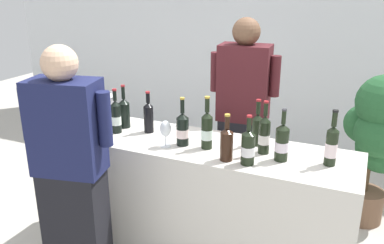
{
  "coord_description": "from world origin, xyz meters",
  "views": [
    {
      "loc": [
        1.04,
        -2.38,
        2.0
      ],
      "look_at": [
        -0.02,
        0.0,
        1.09
      ],
      "focal_mm": 38.14,
      "sensor_mm": 36.0,
      "label": 1
    }
  ],
  "objects_px": {
    "wine_bottle_0": "(248,147)",
    "ice_bucket": "(104,107)",
    "wine_bottle_6": "(149,116)",
    "wine_bottle_9": "(264,134)",
    "wine_bottle_2": "(207,130)",
    "wine_bottle_7": "(331,145)",
    "wine_bottle_3": "(90,117)",
    "wine_bottle_11": "(183,129)",
    "wine_bottle_8": "(227,143)",
    "wine_glass": "(166,130)",
    "wine_bottle_1": "(257,128)",
    "wine_bottle_10": "(116,116)",
    "wine_bottle_4": "(124,112)",
    "person_server": "(242,127)",
    "person_guest": "(72,183)",
    "potted_shrub": "(379,136)",
    "wine_bottle_5": "(282,142)"
  },
  "relations": [
    {
      "from": "potted_shrub",
      "to": "wine_bottle_10",
      "type": "bearing_deg",
      "value": -147.99
    },
    {
      "from": "wine_bottle_0",
      "to": "wine_bottle_8",
      "type": "distance_m",
      "value": 0.14
    },
    {
      "from": "wine_bottle_1",
      "to": "wine_bottle_6",
      "type": "distance_m",
      "value": 0.79
    },
    {
      "from": "person_guest",
      "to": "wine_bottle_11",
      "type": "bearing_deg",
      "value": 49.26
    },
    {
      "from": "wine_bottle_2",
      "to": "wine_bottle_11",
      "type": "relative_size",
      "value": 1.07
    },
    {
      "from": "wine_bottle_5",
      "to": "wine_bottle_11",
      "type": "distance_m",
      "value": 0.66
    },
    {
      "from": "wine_bottle_5",
      "to": "wine_bottle_3",
      "type": "bearing_deg",
      "value": -176.9
    },
    {
      "from": "wine_bottle_10",
      "to": "wine_glass",
      "type": "relative_size",
      "value": 1.8
    },
    {
      "from": "wine_bottle_1",
      "to": "person_server",
      "type": "relative_size",
      "value": 0.18
    },
    {
      "from": "wine_glass",
      "to": "potted_shrub",
      "type": "xyz_separation_m",
      "value": [
        1.33,
        1.21,
        -0.26
      ]
    },
    {
      "from": "wine_bottle_5",
      "to": "ice_bucket",
      "type": "relative_size",
      "value": 1.54
    },
    {
      "from": "wine_bottle_5",
      "to": "person_guest",
      "type": "bearing_deg",
      "value": -152.95
    },
    {
      "from": "wine_bottle_2",
      "to": "wine_bottle_9",
      "type": "xyz_separation_m",
      "value": [
        0.37,
        0.07,
        -0.0
      ]
    },
    {
      "from": "wine_bottle_8",
      "to": "wine_glass",
      "type": "height_order",
      "value": "wine_bottle_8"
    },
    {
      "from": "wine_bottle_0",
      "to": "wine_bottle_10",
      "type": "relative_size",
      "value": 0.95
    },
    {
      "from": "wine_bottle_9",
      "to": "person_guest",
      "type": "bearing_deg",
      "value": -147.41
    },
    {
      "from": "wine_bottle_5",
      "to": "wine_bottle_8",
      "type": "xyz_separation_m",
      "value": [
        -0.31,
        -0.14,
        -0.01
      ]
    },
    {
      "from": "wine_bottle_11",
      "to": "wine_glass",
      "type": "bearing_deg",
      "value": -141.7
    },
    {
      "from": "wine_bottle_9",
      "to": "potted_shrub",
      "type": "distance_m",
      "value": 1.29
    },
    {
      "from": "person_guest",
      "to": "wine_bottle_0",
      "type": "bearing_deg",
      "value": 24.77
    },
    {
      "from": "wine_bottle_9",
      "to": "person_server",
      "type": "relative_size",
      "value": 0.2
    },
    {
      "from": "wine_bottle_1",
      "to": "wine_bottle_3",
      "type": "relative_size",
      "value": 0.94
    },
    {
      "from": "wine_bottle_0",
      "to": "wine_bottle_2",
      "type": "bearing_deg",
      "value": 157.89
    },
    {
      "from": "wine_bottle_6",
      "to": "wine_bottle_11",
      "type": "relative_size",
      "value": 0.92
    },
    {
      "from": "wine_bottle_1",
      "to": "wine_bottle_0",
      "type": "bearing_deg",
      "value": -84.39
    },
    {
      "from": "wine_bottle_0",
      "to": "wine_bottle_11",
      "type": "height_order",
      "value": "wine_bottle_11"
    },
    {
      "from": "wine_bottle_0",
      "to": "ice_bucket",
      "type": "relative_size",
      "value": 1.44
    },
    {
      "from": "wine_bottle_10",
      "to": "person_server",
      "type": "height_order",
      "value": "person_server"
    },
    {
      "from": "wine_bottle_3",
      "to": "wine_bottle_11",
      "type": "bearing_deg",
      "value": 4.19
    },
    {
      "from": "wine_bottle_1",
      "to": "wine_glass",
      "type": "xyz_separation_m",
      "value": [
        -0.55,
        -0.28,
        -0.0
      ]
    },
    {
      "from": "wine_bottle_4",
      "to": "wine_bottle_11",
      "type": "relative_size",
      "value": 0.98
    },
    {
      "from": "wine_bottle_0",
      "to": "wine_bottle_8",
      "type": "bearing_deg",
      "value": 179.63
    },
    {
      "from": "wine_bottle_0",
      "to": "wine_bottle_9",
      "type": "xyz_separation_m",
      "value": [
        0.05,
        0.2,
        0.02
      ]
    },
    {
      "from": "potted_shrub",
      "to": "wine_bottle_6",
      "type": "bearing_deg",
      "value": -147.19
    },
    {
      "from": "wine_bottle_2",
      "to": "person_guest",
      "type": "height_order",
      "value": "person_guest"
    },
    {
      "from": "person_server",
      "to": "wine_bottle_6",
      "type": "bearing_deg",
      "value": -132.16
    },
    {
      "from": "wine_bottle_1",
      "to": "wine_bottle_10",
      "type": "relative_size",
      "value": 0.97
    },
    {
      "from": "wine_bottle_8",
      "to": "ice_bucket",
      "type": "relative_size",
      "value": 1.38
    },
    {
      "from": "wine_bottle_6",
      "to": "wine_glass",
      "type": "bearing_deg",
      "value": -39.06
    },
    {
      "from": "wine_bottle_6",
      "to": "wine_bottle_9",
      "type": "xyz_separation_m",
      "value": [
        0.87,
        -0.04,
        0.01
      ]
    },
    {
      "from": "wine_bottle_2",
      "to": "ice_bucket",
      "type": "height_order",
      "value": "wine_bottle_2"
    },
    {
      "from": "wine_bottle_0",
      "to": "wine_bottle_8",
      "type": "relative_size",
      "value": 1.04
    },
    {
      "from": "wine_bottle_0",
      "to": "wine_bottle_1",
      "type": "bearing_deg",
      "value": 95.61
    },
    {
      "from": "wine_bottle_1",
      "to": "wine_bottle_3",
      "type": "bearing_deg",
      "value": -167.65
    },
    {
      "from": "wine_bottle_0",
      "to": "wine_bottle_4",
      "type": "height_order",
      "value": "wine_bottle_4"
    },
    {
      "from": "wine_bottle_6",
      "to": "wine_bottle_9",
      "type": "bearing_deg",
      "value": -2.32
    },
    {
      "from": "wine_bottle_11",
      "to": "person_server",
      "type": "xyz_separation_m",
      "value": [
        0.2,
        0.71,
        -0.2
      ]
    },
    {
      "from": "wine_bottle_0",
      "to": "wine_bottle_7",
      "type": "height_order",
      "value": "wine_bottle_7"
    },
    {
      "from": "person_server",
      "to": "wine_bottle_10",
      "type": "bearing_deg",
      "value": -137.17
    },
    {
      "from": "wine_bottle_4",
      "to": "potted_shrub",
      "type": "relative_size",
      "value": 0.25
    }
  ]
}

